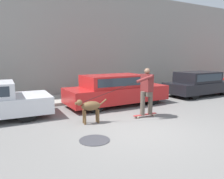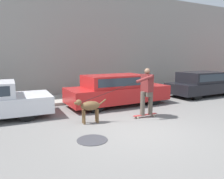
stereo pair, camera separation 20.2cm
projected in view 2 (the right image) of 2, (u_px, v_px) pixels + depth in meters
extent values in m
plane|color=slate|center=(138.00, 131.00, 6.15)|extent=(36.00, 36.00, 0.00)
cube|color=gray|center=(70.00, 42.00, 11.52)|extent=(32.00, 0.30, 5.72)
cube|color=#A39E93|center=(78.00, 98.00, 10.83)|extent=(30.00, 2.17, 0.12)
cylinder|color=black|center=(24.00, 103.00, 8.45)|extent=(0.63, 0.22, 0.63)
cylinder|color=black|center=(27.00, 112.00, 7.06)|extent=(0.63, 0.22, 0.63)
cylinder|color=black|center=(135.00, 93.00, 10.76)|extent=(0.62, 0.22, 0.61)
cylinder|color=black|center=(154.00, 98.00, 9.49)|extent=(0.62, 0.22, 0.61)
cylinder|color=black|center=(82.00, 98.00, 9.46)|extent=(0.62, 0.22, 0.61)
cylinder|color=black|center=(96.00, 104.00, 8.19)|extent=(0.62, 0.22, 0.61)
cube|color=#B21E1E|center=(118.00, 94.00, 9.45)|extent=(4.48, 1.83, 0.62)
cube|color=#B21E1E|center=(115.00, 81.00, 9.28)|extent=(2.61, 1.60, 0.51)
cube|color=#28333D|center=(124.00, 82.00, 8.61)|extent=(2.26, 0.08, 0.33)
cylinder|color=black|center=(206.00, 87.00, 12.96)|extent=(0.63, 0.22, 0.62)
cylinder|color=black|center=(176.00, 90.00, 11.80)|extent=(0.63, 0.22, 0.62)
cylinder|color=black|center=(197.00, 94.00, 10.58)|extent=(0.63, 0.22, 0.62)
cube|color=black|center=(202.00, 87.00, 11.75)|extent=(3.97, 1.78, 0.54)
cube|color=black|center=(201.00, 77.00, 11.59)|extent=(2.25, 1.56, 0.55)
cube|color=#28333D|center=(213.00, 78.00, 10.94)|extent=(1.94, 0.07, 0.36)
cylinder|color=brown|center=(84.00, 118.00, 6.74)|extent=(0.07, 0.07, 0.43)
cylinder|color=brown|center=(83.00, 116.00, 6.89)|extent=(0.07, 0.07, 0.43)
cylinder|color=brown|center=(98.00, 116.00, 6.90)|extent=(0.07, 0.07, 0.43)
cylinder|color=brown|center=(96.00, 115.00, 7.04)|extent=(0.07, 0.07, 0.43)
ellipsoid|color=brown|center=(90.00, 106.00, 6.84)|extent=(0.64, 0.35, 0.29)
sphere|color=brown|center=(79.00, 102.00, 6.69)|extent=(0.18, 0.18, 0.18)
cylinder|color=brown|center=(76.00, 103.00, 6.66)|extent=(0.11, 0.09, 0.08)
cylinder|color=brown|center=(102.00, 102.00, 6.98)|extent=(0.25, 0.06, 0.19)
cylinder|color=beige|center=(138.00, 118.00, 7.38)|extent=(0.07, 0.03, 0.07)
cylinder|color=beige|center=(136.00, 117.00, 7.52)|extent=(0.07, 0.03, 0.07)
cylinder|color=beige|center=(154.00, 115.00, 7.67)|extent=(0.07, 0.03, 0.07)
cylinder|color=beige|center=(152.00, 114.00, 7.81)|extent=(0.07, 0.03, 0.07)
cube|color=#A82D2D|center=(145.00, 115.00, 7.59)|extent=(0.94, 0.13, 0.02)
cylinder|color=brown|center=(143.00, 103.00, 7.48)|extent=(0.16, 0.16, 0.81)
cylinder|color=brown|center=(150.00, 103.00, 7.62)|extent=(0.16, 0.16, 0.81)
cube|color=brown|center=(147.00, 94.00, 7.50)|extent=(0.20, 0.36, 0.16)
cube|color=maroon|center=(147.00, 83.00, 7.44)|extent=(0.23, 0.46, 0.59)
sphere|color=brown|center=(147.00, 71.00, 7.38)|extent=(0.20, 0.20, 0.20)
cylinder|color=maroon|center=(142.00, 83.00, 7.69)|extent=(0.10, 0.10, 0.56)
cylinder|color=maroon|center=(144.00, 79.00, 7.11)|extent=(0.57, 0.22, 0.27)
cylinder|color=black|center=(108.00, 92.00, 6.87)|extent=(1.84, 0.42, 0.62)
cylinder|color=#38383D|center=(92.00, 140.00, 5.48)|extent=(0.77, 0.77, 0.01)
cylinder|color=gold|center=(152.00, 91.00, 11.18)|extent=(0.17, 0.17, 0.67)
sphere|color=gold|center=(153.00, 84.00, 11.13)|extent=(0.18, 0.18, 0.18)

